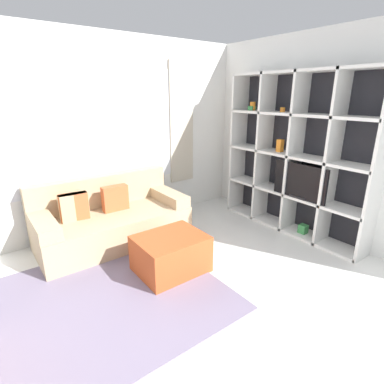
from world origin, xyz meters
TOP-DOWN VIEW (x-y plane):
  - wall_back at (0.00, 3.33)m, footprint 6.18×0.11m
  - wall_right at (2.52, 1.65)m, footprint 0.07×4.50m
  - area_rug at (-0.75, 1.71)m, footprint 2.71×2.00m
  - shelving_unit at (2.34, 1.64)m, footprint 0.37×2.21m
  - couch_main at (0.06, 2.84)m, footprint 1.93×0.91m
  - ottoman at (0.30, 1.74)m, footprint 0.74×0.60m

SIDE VIEW (x-z plane):
  - area_rug at x=-0.75m, z-range 0.00..0.01m
  - ottoman at x=0.30m, z-range 0.00..0.42m
  - couch_main at x=0.06m, z-range -0.12..0.73m
  - shelving_unit at x=2.34m, z-range -0.01..2.19m
  - wall_right at x=2.52m, z-range 0.00..2.70m
  - wall_back at x=0.00m, z-range 0.01..2.71m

